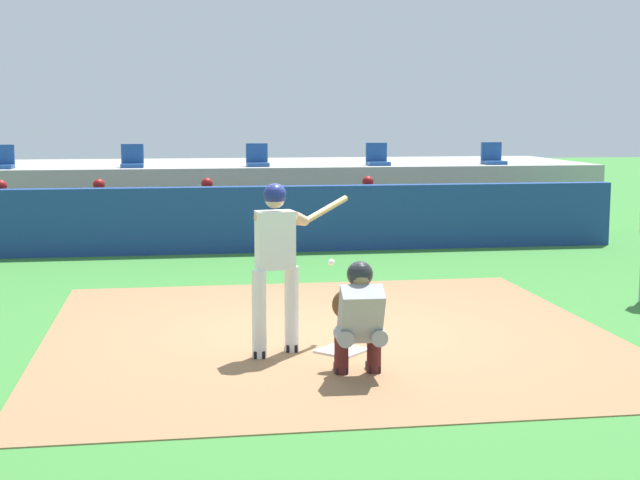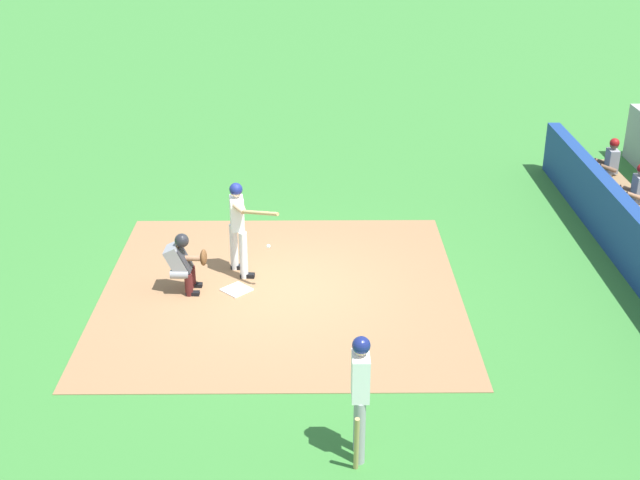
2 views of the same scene
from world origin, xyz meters
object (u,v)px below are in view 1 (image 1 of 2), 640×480
dugout_player_1 (99,213)px  dugout_player_3 (369,209)px  stadium_seat_0 (2,162)px  stadium_seat_3 (377,159)px  batter_at_plate (277,257)px  dugout_player_2 (208,211)px  home_plate (342,350)px  dugout_player_0 (1,214)px  stadium_seat_1 (132,161)px  catcher_crouched (359,315)px  stadium_seat_4 (493,158)px  stadium_seat_2 (257,160)px

dugout_player_1 → dugout_player_3: size_ratio=1.00×
stadium_seat_0 → stadium_seat_3: 7.80m
batter_at_plate → dugout_player_2: (-0.45, 8.13, -0.36)m
home_plate → dugout_player_2: 8.25m
dugout_player_1 → dugout_player_2: 2.01m
dugout_player_0 → stadium_seat_1: bearing=41.5°
batter_at_plate → stadium_seat_3: 10.69m
dugout_player_2 → batter_at_plate: bearing=-86.8°
catcher_crouched → dugout_player_3: bearing=77.6°
home_plate → stadium_seat_4: bearing=62.9°
stadium_seat_0 → stadium_seat_4: size_ratio=1.00×
dugout_player_2 → stadium_seat_4: stadium_seat_4 is taller
catcher_crouched → stadium_seat_3: size_ratio=3.90×
dugout_player_2 → home_plate: bearing=-82.1°
home_plate → stadium_seat_3: bearing=75.7°
batter_at_plate → stadium_seat_2: 10.20m
home_plate → dugout_player_3: 8.41m
dugout_player_0 → batter_at_plate: bearing=-62.6°
stadium_seat_2 → stadium_seat_3: 2.60m
batter_at_plate → dugout_player_3: size_ratio=1.39×
home_plate → catcher_crouched: 1.08m
stadium_seat_2 → dugout_player_2: bearing=-119.0°
dugout_player_1 → stadium_seat_1: bearing=75.3°
home_plate → dugout_player_2: bearing=97.9°
batter_at_plate → dugout_player_0: 9.16m
batter_at_plate → stadium_seat_3: stadium_seat_3 is taller
dugout_player_3 → stadium_seat_4: (3.21, 2.03, 0.86)m
catcher_crouched → dugout_player_2: (-1.13, 9.05, 0.06)m
dugout_player_2 → dugout_player_3: same height
stadium_seat_4 → stadium_seat_3: bearing=180.0°
dugout_player_3 → stadium_seat_3: (0.61, 2.03, 0.86)m
dugout_player_2 → stadium_seat_4: size_ratio=2.71×
batter_at_plate → stadium_seat_4: stadium_seat_4 is taller
stadium_seat_1 → stadium_seat_2: (2.60, 0.00, 0.00)m
batter_at_plate → catcher_crouched: batter_at_plate is taller
dugout_player_2 → catcher_crouched: bearing=-82.9°
dugout_player_3 → home_plate: bearing=-103.8°
stadium_seat_0 → dugout_player_2: bearing=-26.5°
batter_at_plate → stadium_seat_2: stadium_seat_2 is taller
home_plate → stadium_seat_1: stadium_seat_1 is taller
home_plate → batter_at_plate: size_ratio=0.24×
dugout_player_0 → home_plate: bearing=-59.0°
dugout_player_3 → stadium_seat_3: size_ratio=2.71×
dugout_player_1 → stadium_seat_3: stadium_seat_3 is taller
stadium_seat_1 → batter_at_plate: bearing=-79.3°
home_plate → batter_at_plate: bearing=178.5°
stadium_seat_1 → stadium_seat_2: 2.60m
catcher_crouched → stadium_seat_0: 12.28m
home_plate → dugout_player_0: bearing=121.0°
catcher_crouched → home_plate: bearing=90.0°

